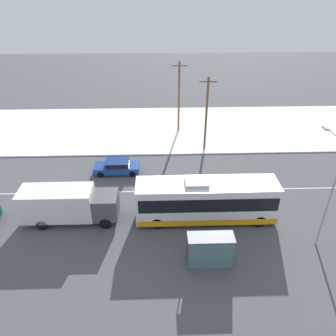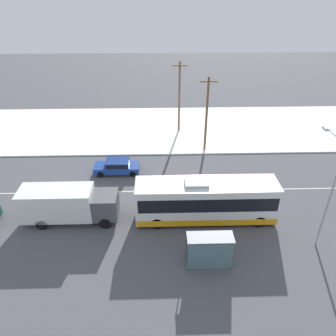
% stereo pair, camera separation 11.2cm
% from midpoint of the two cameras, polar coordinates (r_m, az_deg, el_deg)
% --- Properties ---
extents(ground_plane, '(120.00, 120.00, 0.00)m').
position_cam_midpoint_polar(ground_plane, '(29.95, 2.76, -3.94)').
color(ground_plane, '#4C4C51').
extents(snow_lot, '(80.00, 14.17, 0.12)m').
position_cam_midpoint_polar(snow_lot, '(42.12, 1.35, 7.01)').
color(snow_lot, white).
rests_on(snow_lot, ground_plane).
extents(lane_marking_center, '(60.00, 0.12, 0.00)m').
position_cam_midpoint_polar(lane_marking_center, '(29.95, 2.76, -3.94)').
color(lane_marking_center, silver).
rests_on(lane_marking_center, ground_plane).
extents(city_bus, '(10.97, 2.57, 3.58)m').
position_cam_midpoint_polar(city_bus, '(25.91, 6.56, -5.64)').
color(city_bus, white).
rests_on(city_bus, ground_plane).
extents(box_truck, '(7.47, 2.30, 2.93)m').
position_cam_midpoint_polar(box_truck, '(26.77, -17.22, -5.97)').
color(box_truck, silver).
rests_on(box_truck, ground_plane).
extents(sedan_car, '(4.38, 1.80, 1.38)m').
position_cam_midpoint_polar(sedan_car, '(32.53, -8.97, 0.33)').
color(sedan_car, navy).
rests_on(sedan_car, ground_plane).
extents(pedestrian_at_stop, '(0.66, 0.29, 1.83)m').
position_cam_midpoint_polar(pedestrian_at_stop, '(23.14, 4.91, -12.82)').
color(pedestrian_at_stop, '#23232D').
rests_on(pedestrian_at_stop, ground_plane).
extents(bus_shelter, '(3.06, 1.20, 2.40)m').
position_cam_midpoint_polar(bus_shelter, '(22.07, 7.35, -13.65)').
color(bus_shelter, gray).
rests_on(bus_shelter, ground_plane).
extents(streetlamp, '(0.36, 3.05, 8.27)m').
position_cam_midpoint_polar(streetlamp, '(24.28, 26.25, -1.93)').
color(streetlamp, '#9EA3A8').
rests_on(streetlamp, ground_plane).
extents(utility_pole_roadside, '(1.80, 0.24, 8.24)m').
position_cam_midpoint_polar(utility_pole_roadside, '(35.13, 6.60, 9.33)').
color(utility_pole_roadside, brown).
rests_on(utility_pole_roadside, ground_plane).
extents(utility_pole_snowlot, '(1.80, 0.24, 8.56)m').
position_cam_midpoint_polar(utility_pole_snowlot, '(39.76, 1.82, 12.35)').
color(utility_pole_snowlot, brown).
rests_on(utility_pole_snowlot, ground_plane).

